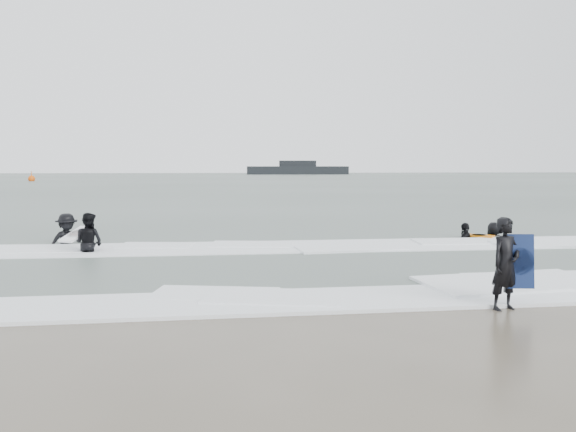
{
  "coord_description": "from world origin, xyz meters",
  "views": [
    {
      "loc": [
        -1.85,
        -10.72,
        2.55
      ],
      "look_at": [
        0.0,
        5.0,
        1.1
      ],
      "focal_mm": 35.0,
      "sensor_mm": 36.0,
      "label": 1
    }
  ],
  "objects": [
    {
      "name": "surf_foam",
      "position": [
        0.0,
        3.7,
        0.04
      ],
      "size": [
        30.03,
        9.06,
        0.09
      ],
      "color": "white",
      "rests_on": "ground"
    },
    {
      "name": "bodyboards",
      "position": [
        1.39,
        4.09,
        0.5
      ],
      "size": [
        13.96,
        9.66,
        1.25
      ],
      "color": "#0F1D47",
      "rests_on": "ground"
    },
    {
      "name": "surfer_wading",
      "position": [
        -5.65,
        5.75,
        0.0
      ],
      "size": [
        1.06,
        0.98,
        1.74
      ],
      "primitive_type": "imported",
      "rotation": [
        0.0,
        0.0,
        2.64
      ],
      "color": "black",
      "rests_on": "ground"
    },
    {
      "name": "surfer_right_near",
      "position": [
        6.44,
        7.54,
        0.0
      ],
      "size": [
        1.02,
        1.0,
        1.72
      ],
      "primitive_type": "imported",
      "rotation": [
        0.0,
        0.0,
        -2.37
      ],
      "color": "black",
      "rests_on": "ground"
    },
    {
      "name": "ground",
      "position": [
        0.0,
        0.0,
        0.0
      ],
      "size": [
        320.0,
        320.0,
        0.0
      ],
      "primitive_type": "plane",
      "color": "brown",
      "rests_on": "ground"
    },
    {
      "name": "sea",
      "position": [
        0.0,
        80.0,
        0.06
      ],
      "size": [
        320.0,
        320.0,
        0.0
      ],
      "primitive_type": "plane",
      "color": "#47544C",
      "rests_on": "ground"
    },
    {
      "name": "surfer_right_far",
      "position": [
        7.68,
        7.96,
        0.0
      ],
      "size": [
        0.97,
        0.83,
        1.68
      ],
      "primitive_type": "imported",
      "rotation": [
        0.0,
        0.0,
        -2.7
      ],
      "color": "black",
      "rests_on": "ground"
    },
    {
      "name": "buoy",
      "position": [
        -30.67,
        78.68,
        0.42
      ],
      "size": [
        1.0,
        1.0,
        1.65
      ],
      "color": "#E04F09",
      "rests_on": "ground"
    },
    {
      "name": "surfer_centre",
      "position": [
        3.09,
        -1.5,
        0.0
      ],
      "size": [
        0.7,
        0.57,
        1.66
      ],
      "primitive_type": "imported",
      "rotation": [
        0.0,
        0.0,
        0.34
      ],
      "color": "black",
      "rests_on": "ground"
    },
    {
      "name": "vessel_horizon",
      "position": [
        17.64,
        133.97,
        1.32
      ],
      "size": [
        26.12,
        4.66,
        3.54
      ],
      "color": "black",
      "rests_on": "ground"
    },
    {
      "name": "surfer_breaker",
      "position": [
        -6.73,
        7.52,
        0.0
      ],
      "size": [
        1.39,
        1.24,
        1.87
      ],
      "primitive_type": "imported",
      "rotation": [
        0.0,
        0.0,
        0.57
      ],
      "color": "black",
      "rests_on": "ground"
    }
  ]
}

